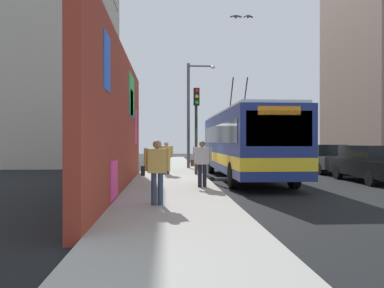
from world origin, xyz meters
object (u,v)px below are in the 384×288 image
object	(u,v)px
parked_car_black	(372,163)
pedestrian_at_curb	(202,160)
city_bus	(244,142)
parked_car_dark_gray	(323,158)
street_lamp	(192,108)
pedestrian_near_wall	(157,167)
traffic_light	(196,116)
pedestrian_midblock	(166,155)

from	to	relation	value
parked_car_black	pedestrian_at_curb	distance (m)	8.00
city_bus	parked_car_dark_gray	bearing A→B (deg)	-55.02
parked_car_dark_gray	street_lamp	bearing A→B (deg)	71.58
parked_car_dark_gray	street_lamp	size ratio (longest dim) A/B	0.72
pedestrian_near_wall	pedestrian_at_curb	xyz separation A→B (m)	(3.85, -1.49, -0.01)
parked_car_dark_gray	street_lamp	xyz separation A→B (m)	(2.42, 7.25, 2.98)
parked_car_black	street_lamp	bearing A→B (deg)	43.36
pedestrian_at_curb	street_lamp	xyz separation A→B (m)	(10.31, -0.30, 2.72)
pedestrian_near_wall	traffic_light	distance (m)	9.48
pedestrian_midblock	traffic_light	bearing A→B (deg)	-97.78
pedestrian_midblock	city_bus	bearing A→B (deg)	-108.92
pedestrian_midblock	pedestrian_near_wall	size ratio (longest dim) A/B	0.97
parked_car_black	traffic_light	bearing A→B (deg)	70.09
traffic_light	street_lamp	bearing A→B (deg)	-1.09
city_bus	traffic_light	distance (m)	2.69
city_bus	parked_car_black	size ratio (longest dim) A/B	2.49
pedestrian_near_wall	traffic_light	xyz separation A→B (m)	(9.13, -1.69, 1.87)
city_bus	parked_car_black	distance (m)	5.52
pedestrian_midblock	pedestrian_at_curb	xyz separation A→B (m)	(-5.48, -1.24, 0.02)
pedestrian_midblock	pedestrian_at_curb	bearing A→B (deg)	-167.27
pedestrian_midblock	street_lamp	xyz separation A→B (m)	(4.82, -1.54, 2.74)
city_bus	street_lamp	bearing A→B (deg)	18.74
pedestrian_near_wall	street_lamp	distance (m)	14.52
city_bus	pedestrian_at_curb	world-z (taller)	city_bus
city_bus	pedestrian_near_wall	world-z (taller)	city_bus
city_bus	pedestrian_near_wall	size ratio (longest dim) A/B	6.93
traffic_light	city_bus	bearing A→B (deg)	-115.70
parked_car_black	traffic_light	world-z (taller)	traffic_light
pedestrian_midblock	pedestrian_near_wall	bearing A→B (deg)	178.48
pedestrian_midblock	parked_car_black	bearing A→B (deg)	-108.01
parked_car_dark_gray	street_lamp	world-z (taller)	street_lamp
street_lamp	parked_car_dark_gray	bearing A→B (deg)	-108.42
city_bus	pedestrian_at_curb	bearing A→B (deg)	151.01
city_bus	pedestrian_midblock	xyz separation A→B (m)	(1.23, 3.59, -0.67)
parked_car_black	traffic_light	size ratio (longest dim) A/B	1.08
parked_car_black	pedestrian_midblock	bearing A→B (deg)	71.99
pedestrian_midblock	traffic_light	size ratio (longest dim) A/B	0.38
parked_car_black	pedestrian_at_curb	xyz separation A→B (m)	(-2.62, 7.55, 0.26)
city_bus	parked_car_black	world-z (taller)	city_bus
pedestrian_midblock	parked_car_dark_gray	bearing A→B (deg)	-74.69
city_bus	street_lamp	distance (m)	6.72
pedestrian_at_curb	traffic_light	bearing A→B (deg)	-2.22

